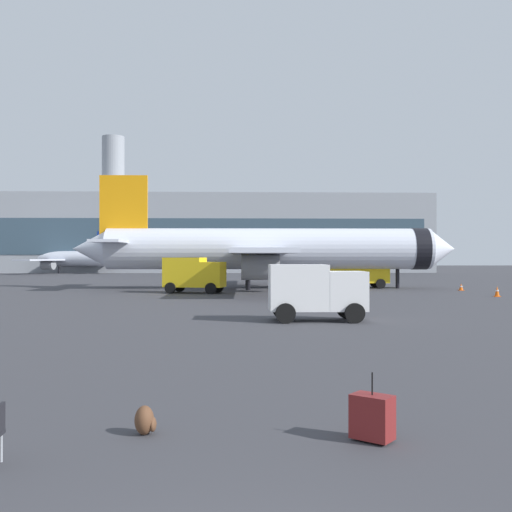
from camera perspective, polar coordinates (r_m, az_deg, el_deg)
The scene contains 12 objects.
airplane_at_gate at distance 56.07m, azimuth 1.03°, elevation 0.64°, with size 35.65×32.06×10.50m.
airplane_taxiing at distance 115.04m, azimuth -18.17°, elevation -0.25°, with size 25.01×22.83×7.50m.
service_truck at distance 49.43m, azimuth -5.90°, elevation -1.64°, with size 5.18×3.44×2.90m.
fuel_truck at distance 57.90m, azimuth 9.31°, elevation -1.25°, with size 6.00×2.73×3.20m.
cargo_van at distance 27.90m, azimuth 5.65°, elevation -3.16°, with size 4.41×2.33×2.60m.
safety_cone_near at distance 55.91m, azimuth 18.81°, elevation -2.80°, with size 0.44×0.44×0.61m.
safety_cone_mid at distance 62.51m, azimuth 2.13°, elevation -2.46°, with size 0.44×0.44×0.74m.
safety_cone_far at distance 54.95m, azimuth 10.26°, elevation -2.76°, with size 0.44×0.44×0.78m.
safety_cone_outer at distance 48.13m, azimuth 21.82°, elevation -3.13°, with size 0.44×0.44×0.79m.
rolling_suitcase at distance 10.14m, azimuth 10.93°, elevation -14.69°, with size 0.75×0.72×1.10m.
traveller_backpack at distance 10.51m, azimuth -10.42°, elevation -15.05°, with size 0.36×0.40×0.48m.
terminal_building at distance 120.83m, azimuth -6.48°, elevation 2.08°, with size 93.24×20.41×26.82m.
Camera 1 is at (0.04, -4.80, 2.95)m, focal length 42.34 mm.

